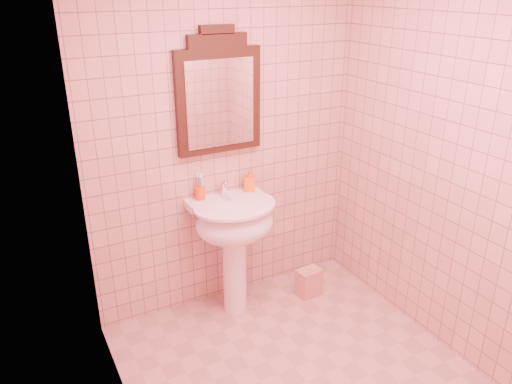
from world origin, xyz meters
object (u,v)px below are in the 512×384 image
pedestal_sink (234,230)px  mirror (219,96)px  towel (309,282)px  toothbrush_cup (200,193)px  soap_dispenser (249,180)px

pedestal_sink → mirror: size_ratio=1.04×
mirror → towel: (0.58, -0.30, -1.45)m
pedestal_sink → mirror: mirror is taller
toothbrush_cup → mirror: bearing=6.9°
towel → soap_dispenser: bearing=146.2°
pedestal_sink → soap_dispenser: 0.38m
toothbrush_cup → towel: toothbrush_cup is taller
pedestal_sink → soap_dispenser: (0.20, 0.15, 0.28)m
soap_dispenser → towel: (0.38, -0.26, -0.83)m
pedestal_sink → soap_dispenser: size_ratio=5.21×
pedestal_sink → towel: 0.81m
mirror → toothbrush_cup: (-0.17, -0.02, -0.66)m
mirror → toothbrush_cup: mirror is taller
mirror → towel: mirror is taller
mirror → toothbrush_cup: size_ratio=5.02×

